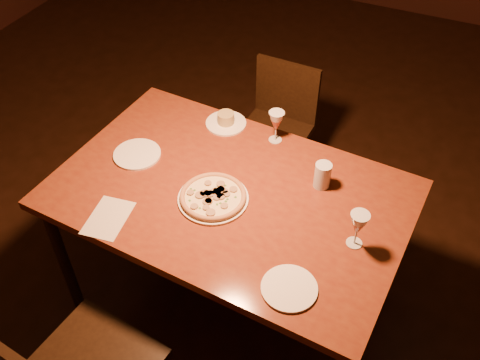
% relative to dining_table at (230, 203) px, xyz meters
% --- Properties ---
extents(floor, '(7.00, 7.00, 0.00)m').
position_rel_dining_table_xyz_m(floor, '(-0.15, 0.13, -0.73)').
color(floor, black).
rests_on(floor, ground).
extents(dining_table, '(1.55, 1.05, 0.80)m').
position_rel_dining_table_xyz_m(dining_table, '(0.00, 0.00, 0.00)').
color(dining_table, brown).
rests_on(dining_table, floor).
extents(chair_far, '(0.40, 0.40, 0.80)m').
position_rel_dining_table_xyz_m(chair_far, '(-0.14, 0.93, -0.27)').
color(chair_far, black).
rests_on(chair_far, floor).
extents(pizza_plate, '(0.30, 0.30, 0.03)m').
position_rel_dining_table_xyz_m(pizza_plate, '(-0.04, -0.07, 0.09)').
color(pizza_plate, white).
rests_on(pizza_plate, dining_table).
extents(ramekin_saucer, '(0.20, 0.20, 0.06)m').
position_rel_dining_table_xyz_m(ramekin_saucer, '(-0.22, 0.41, 0.09)').
color(ramekin_saucer, white).
rests_on(ramekin_saucer, dining_table).
extents(wine_glass_far, '(0.07, 0.07, 0.16)m').
position_rel_dining_table_xyz_m(wine_glass_far, '(0.05, 0.39, 0.15)').
color(wine_glass_far, '#A75345').
rests_on(wine_glass_far, dining_table).
extents(wine_glass_right, '(0.07, 0.07, 0.16)m').
position_rel_dining_table_xyz_m(wine_glass_right, '(0.56, -0.06, 0.15)').
color(wine_glass_right, '#A75345').
rests_on(wine_glass_right, dining_table).
extents(water_tumbler, '(0.07, 0.07, 0.12)m').
position_rel_dining_table_xyz_m(water_tumbler, '(0.34, 0.20, 0.13)').
color(water_tumbler, silver).
rests_on(water_tumbler, dining_table).
extents(side_plate_left, '(0.21, 0.21, 0.01)m').
position_rel_dining_table_xyz_m(side_plate_left, '(-0.48, 0.03, 0.08)').
color(side_plate_left, white).
rests_on(side_plate_left, dining_table).
extents(side_plate_near, '(0.20, 0.20, 0.01)m').
position_rel_dining_table_xyz_m(side_plate_near, '(0.40, -0.36, 0.08)').
color(side_plate_near, white).
rests_on(side_plate_near, dining_table).
extents(menu_card, '(0.18, 0.24, 0.00)m').
position_rel_dining_table_xyz_m(menu_card, '(-0.38, -0.34, 0.07)').
color(menu_card, beige).
rests_on(menu_card, dining_table).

